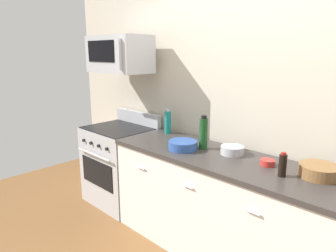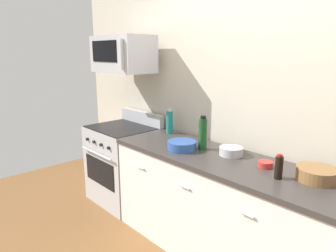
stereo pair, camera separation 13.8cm
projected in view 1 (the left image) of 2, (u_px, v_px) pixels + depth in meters
The scene contains 11 objects.
back_wall at pixel (270, 103), 2.58m from camera, with size 5.59×0.10×2.70m, color beige.
counter_unit at pixel (239, 214), 2.50m from camera, with size 2.50×0.66×0.92m.
range_oven at pixel (120, 164), 3.60m from camera, with size 0.76×0.69×1.07m.
microwave at pixel (119, 54), 3.33m from camera, with size 0.74×0.44×0.40m.
bottle_sparkling_teal at pixel (168, 122), 3.23m from camera, with size 0.07×0.07×0.27m.
bottle_soy_sauce_dark at pixel (283, 165), 2.10m from camera, with size 0.05×0.05×0.18m.
bottle_wine_green at pixel (204, 133), 2.70m from camera, with size 0.08×0.08×0.31m.
bowl_red_small at pixel (268, 162), 2.32m from camera, with size 0.11×0.11×0.05m.
bowl_wooden_salad at pixel (319, 171), 2.10m from camera, with size 0.27×0.27×0.09m.
bowl_blue_mixing at pixel (183, 145), 2.70m from camera, with size 0.26×0.26×0.08m.
bowl_steel_prep at pixel (232, 150), 2.58m from camera, with size 0.20×0.20×0.07m.
Camera 1 is at (1.15, -2.03, 1.77)m, focal length 32.21 mm.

